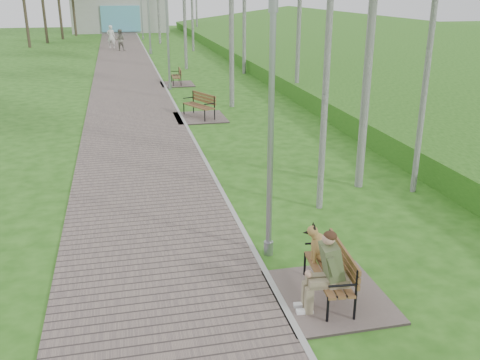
{
  "coord_description": "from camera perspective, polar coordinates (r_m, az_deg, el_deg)",
  "views": [
    {
      "loc": [
        -2.19,
        -10.92,
        4.58
      ],
      "look_at": [
        -0.03,
        -1.4,
        1.06
      ],
      "focal_mm": 40.0,
      "sensor_mm": 36.0,
      "label": 1
    }
  ],
  "objects": [
    {
      "name": "lamp_post_second",
      "position": [
        25.77,
        -7.68,
        14.4
      ],
      "size": [
        0.18,
        0.18,
        4.72
      ],
      "color": "gray",
      "rests_on": "ground"
    },
    {
      "name": "embankment",
      "position": [
        34.33,
        12.03,
        11.77
      ],
      "size": [
        14.0,
        70.0,
        1.6
      ],
      "primitive_type": "cube",
      "color": "#4F952E",
      "rests_on": "ground"
    },
    {
      "name": "building_north",
      "position": [
        61.95,
        -12.68,
        17.01
      ],
      "size": [
        10.0,
        5.2,
        4.0
      ],
      "color": "#9E9E99",
      "rests_on": "ground"
    },
    {
      "name": "kerb",
      "position": [
        32.81,
        -9.0,
        11.64
      ],
      "size": [
        0.1,
        67.0,
        0.05
      ],
      "primitive_type": "cube",
      "color": "#999993",
      "rests_on": "ground"
    },
    {
      "name": "pedestrian_far",
      "position": [
        42.98,
        -12.69,
        14.36
      ],
      "size": [
        0.84,
        0.69,
        1.61
      ],
      "primitive_type": "imported",
      "rotation": [
        0.0,
        0.0,
        3.03
      ],
      "color": "gray",
      "rests_on": "ground"
    },
    {
      "name": "ground",
      "position": [
        12.04,
        -1.33,
        -2.51
      ],
      "size": [
        120.0,
        120.0,
        0.0
      ],
      "primitive_type": "plane",
      "color": "#245513",
      "rests_on": "ground"
    },
    {
      "name": "bench_main",
      "position": [
        8.42,
        9.22,
        -10.04
      ],
      "size": [
        1.73,
        1.92,
        1.51
      ],
      "color": "#62544F",
      "rests_on": "ground"
    },
    {
      "name": "walkway",
      "position": [
        32.74,
        -12.12,
        11.42
      ],
      "size": [
        3.5,
        67.0,
        0.04
      ],
      "primitive_type": "cube",
      "color": "#62544F",
      "rests_on": "ground"
    },
    {
      "name": "lamp_post_near",
      "position": [
        9.07,
        3.28,
        3.74
      ],
      "size": [
        0.17,
        0.17,
        4.43
      ],
      "color": "gray",
      "rests_on": "ground"
    },
    {
      "name": "bench_third",
      "position": [
        27.29,
        -6.8,
        10.44
      ],
      "size": [
        1.61,
        1.79,
        0.99
      ],
      "color": "#62544F",
      "rests_on": "ground"
    },
    {
      "name": "lamp_post_third",
      "position": [
        40.44,
        -9.72,
        16.97
      ],
      "size": [
        0.23,
        0.23,
        5.85
      ],
      "color": "gray",
      "rests_on": "ground"
    },
    {
      "name": "bench_second",
      "position": [
        20.03,
        -4.39,
        7.19
      ],
      "size": [
        1.84,
        2.04,
        1.13
      ],
      "color": "#62544F",
      "rests_on": "ground"
    },
    {
      "name": "pedestrian_near",
      "position": [
        44.79,
        -13.59,
        14.62
      ],
      "size": [
        0.73,
        0.55,
        1.81
      ],
      "primitive_type": "imported",
      "rotation": [
        0.0,
        0.0,
        2.96
      ],
      "color": "silver",
      "rests_on": "ground"
    },
    {
      "name": "lamp_post_far",
      "position": [
        52.16,
        -10.43,
        16.88
      ],
      "size": [
        0.18,
        0.18,
        4.59
      ],
      "color": "gray",
      "rests_on": "ground"
    }
  ]
}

